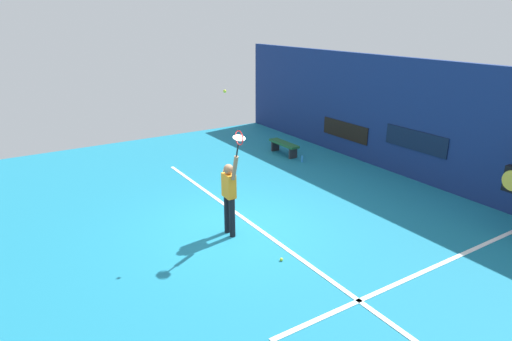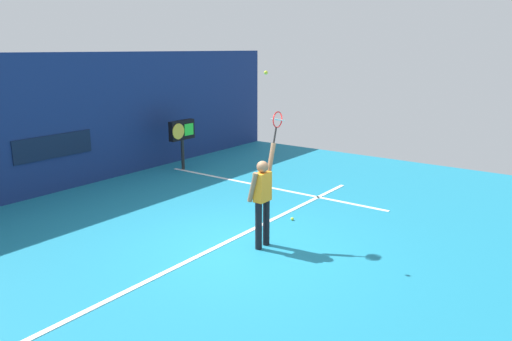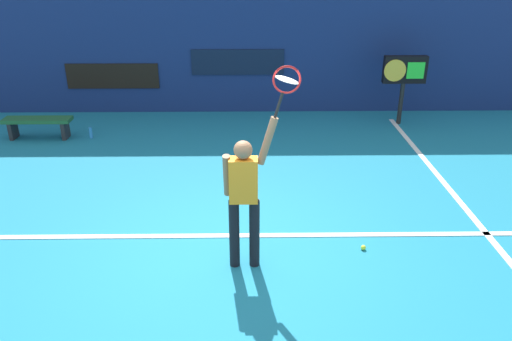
{
  "view_description": "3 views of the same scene",
  "coord_description": "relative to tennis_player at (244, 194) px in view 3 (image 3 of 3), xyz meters",
  "views": [
    {
      "loc": [
        8.14,
        -4.62,
        4.71
      ],
      "look_at": [
        0.32,
        0.32,
        1.46
      ],
      "focal_mm": 30.73,
      "sensor_mm": 36.0,
      "label": 1
    },
    {
      "loc": [
        -6.89,
        -5.34,
        3.7
      ],
      "look_at": [
        0.45,
        0.02,
        1.41
      ],
      "focal_mm": 34.19,
      "sensor_mm": 36.0,
      "label": 2
    },
    {
      "loc": [
        0.27,
        -5.59,
        3.69
      ],
      "look_at": [
        0.35,
        0.05,
        1.15
      ],
      "focal_mm": 34.69,
      "sensor_mm": 36.0,
      "label": 3
    }
  ],
  "objects": [
    {
      "name": "court_baseline",
      "position": [
        -0.2,
        0.68,
        -1.0
      ],
      "size": [
        10.0,
        0.1,
        0.01
      ],
      "primitive_type": "cube",
      "color": "white",
      "rests_on": "ground_plane"
    },
    {
      "name": "tennis_player",
      "position": [
        0.0,
        0.0,
        0.0
      ],
      "size": [
        0.65,
        0.31,
        1.98
      ],
      "color": "black",
      "rests_on": "ground_plane"
    },
    {
      "name": "water_bottle",
      "position": [
        -3.31,
        4.67,
        -0.89
      ],
      "size": [
        0.07,
        0.07,
        0.24
      ],
      "primitive_type": "cylinder",
      "color": "#338CD8",
      "rests_on": "ground_plane"
    },
    {
      "name": "scoreboard_clock",
      "position": [
        3.51,
        5.53,
        0.18
      ],
      "size": [
        0.96,
        0.2,
        1.55
      ],
      "color": "black",
      "rests_on": "ground_plane"
    },
    {
      "name": "back_wall",
      "position": [
        -0.2,
        6.6,
        0.79
      ],
      "size": [
        18.0,
        0.2,
        3.6
      ],
      "primitive_type": "cube",
      "color": "navy",
      "rests_on": "ground_plane"
    },
    {
      "name": "court_bench",
      "position": [
        -4.38,
        4.67,
        -0.67
      ],
      "size": [
        1.4,
        0.36,
        0.45
      ],
      "color": "#1E592D",
      "rests_on": "ground_plane"
    },
    {
      "name": "ground_plane",
      "position": [
        -0.2,
        0.31,
        -1.01
      ],
      "size": [
        18.0,
        18.0,
        0.0
      ],
      "primitive_type": "plane",
      "color": "teal"
    },
    {
      "name": "court_sideline",
      "position": [
        3.42,
        2.31,
        -1.0
      ],
      "size": [
        0.1,
        7.0,
        0.01
      ],
      "primitive_type": "cube",
      "color": "white",
      "rests_on": "ground_plane"
    },
    {
      "name": "sponsor_banner_portside",
      "position": [
        -3.2,
        6.48,
        -0.11
      ],
      "size": [
        2.2,
        0.03,
        0.6
      ],
      "primitive_type": "cube",
      "color": "black"
    },
    {
      "name": "tennis_racket",
      "position": [
        0.47,
        -0.0,
        1.35
      ],
      "size": [
        0.39,
        0.27,
        0.63
      ],
      "color": "black"
    },
    {
      "name": "spare_ball",
      "position": [
        1.59,
        0.31,
        -0.98
      ],
      "size": [
        0.07,
        0.07,
        0.07
      ],
      "primitive_type": "sphere",
      "color": "#CCE033",
      "rests_on": "ground_plane"
    },
    {
      "name": "sponsor_banner_center",
      "position": [
        -0.2,
        6.48,
        0.22
      ],
      "size": [
        2.2,
        0.03,
        0.6
      ],
      "primitive_type": "cube",
      "color": "#0C1933"
    }
  ]
}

